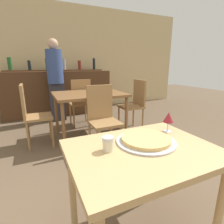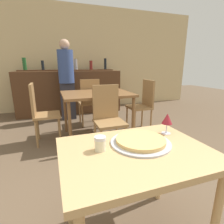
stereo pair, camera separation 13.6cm
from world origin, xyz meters
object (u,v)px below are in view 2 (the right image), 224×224
at_px(pizza_tray, 141,141).
at_px(person_standing, 67,78).
at_px(chair_far_side_right, 143,102).
at_px(chair_far_side_left, 41,110).
at_px(wine_glass, 167,119).
at_px(chair_far_side_front, 108,115).
at_px(chair_far_side_back, 89,99).
at_px(cheese_shaker, 100,143).

xyz_separation_m(pizza_tray, person_standing, (-0.19, 3.12, 0.23)).
xyz_separation_m(chair_far_side_right, pizza_tray, (-1.10, -1.91, 0.19)).
distance_m(chair_far_side_left, wine_glass, 2.09).
distance_m(chair_far_side_left, pizza_tray, 2.05).
height_order(person_standing, wine_glass, person_standing).
bearing_deg(person_standing, chair_far_side_right, -43.44).
bearing_deg(pizza_tray, person_standing, 93.41).
bearing_deg(chair_far_side_front, pizza_tray, -98.29).
bearing_deg(chair_far_side_back, chair_far_side_front, 90.00).
height_order(chair_far_side_back, chair_far_side_left, same).
relative_size(person_standing, wine_glass, 11.11).
xyz_separation_m(chair_far_side_right, wine_glass, (-0.82, -1.81, 0.28)).
relative_size(chair_far_side_back, person_standing, 0.55).
distance_m(chair_far_side_right, cheese_shaker, 2.37).
bearing_deg(chair_far_side_front, person_standing, 101.61).
distance_m(chair_far_side_back, cheese_shaker, 2.58).
bearing_deg(person_standing, wine_glass, -81.38).
bearing_deg(chair_far_side_front, wine_glass, -86.01).
bearing_deg(pizza_tray, wine_glass, 19.02).
xyz_separation_m(person_standing, wine_glass, (0.46, -3.03, -0.13)).
distance_m(chair_far_side_front, wine_glass, 1.24).
distance_m(person_standing, wine_glass, 3.06).
bearing_deg(wine_glass, chair_far_side_left, 118.64).
xyz_separation_m(pizza_tray, cheese_shaker, (-0.28, -0.01, 0.03)).
height_order(chair_far_side_front, chair_far_side_left, same).
relative_size(chair_far_side_right, pizza_tray, 2.38).
height_order(chair_far_side_left, cheese_shaker, chair_far_side_left).
bearing_deg(chair_far_side_front, cheese_shaker, -109.93).
bearing_deg(person_standing, chair_far_side_left, -113.65).
xyz_separation_m(chair_far_side_front, person_standing, (-0.38, 1.82, 0.41)).
height_order(chair_far_side_front, person_standing, person_standing).
bearing_deg(chair_far_side_back, pizza_tray, 85.71).
relative_size(chair_far_side_back, chair_far_side_right, 1.00).
xyz_separation_m(chair_far_side_left, chair_far_side_right, (1.81, 0.00, 0.00)).
distance_m(chair_far_side_left, cheese_shaker, 1.97).
bearing_deg(chair_far_side_right, chair_far_side_back, -123.99).
height_order(chair_far_side_back, pizza_tray, chair_far_side_back).
height_order(cheese_shaker, wine_glass, wine_glass).
distance_m(chair_far_side_front, cheese_shaker, 1.40).
xyz_separation_m(chair_far_side_front, pizza_tray, (-0.19, -1.30, 0.19)).
bearing_deg(wine_glass, pizza_tray, -160.98).
xyz_separation_m(chair_far_side_front, wine_glass, (0.08, -1.20, 0.28)).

